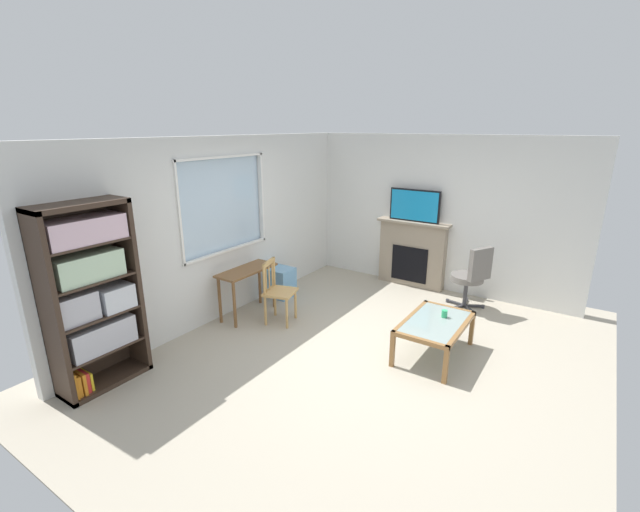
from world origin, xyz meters
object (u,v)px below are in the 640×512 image
(bookshelf, at_px, (91,292))
(plastic_drawer_unit, at_px, (281,282))
(coffee_table, at_px, (435,326))
(sippy_cup, at_px, (444,314))
(tv, at_px, (415,205))
(wooden_chair, at_px, (278,291))
(office_chair, at_px, (472,275))
(fireplace, at_px, (412,253))
(desk_under_window, at_px, (247,278))

(bookshelf, relative_size, plastic_drawer_unit, 4.13)
(plastic_drawer_unit, distance_m, coffee_table, 2.76)
(bookshelf, height_order, plastic_drawer_unit, bookshelf)
(plastic_drawer_unit, xyz_separation_m, sippy_cup, (-0.27, -2.77, 0.26))
(tv, xyz_separation_m, sippy_cup, (-1.92, -1.21, -0.91))
(wooden_chair, bearing_deg, plastic_drawer_unit, 36.86)
(plastic_drawer_unit, relative_size, coffee_table, 0.44)
(wooden_chair, distance_m, plastic_drawer_unit, 0.97)
(wooden_chair, height_order, office_chair, office_chair)
(office_chair, relative_size, coffee_table, 0.92)
(coffee_table, relative_size, sippy_cup, 12.06)
(plastic_drawer_unit, height_order, coffee_table, plastic_drawer_unit)
(bookshelf, height_order, coffee_table, bookshelf)
(bookshelf, xyz_separation_m, fireplace, (4.66, -1.62, -0.48))
(office_chair, xyz_separation_m, sippy_cup, (-1.45, -0.06, -0.06))
(tv, bearing_deg, coffee_table, -150.96)
(desk_under_window, relative_size, wooden_chair, 1.04)
(fireplace, bearing_deg, bookshelf, 160.82)
(desk_under_window, bearing_deg, wooden_chair, -82.82)
(bookshelf, bearing_deg, tv, -19.25)
(plastic_drawer_unit, height_order, sippy_cup, sippy_cup)
(coffee_table, xyz_separation_m, sippy_cup, (0.17, -0.05, 0.11))
(bookshelf, relative_size, desk_under_window, 2.11)
(wooden_chair, height_order, sippy_cup, wooden_chair)
(desk_under_window, height_order, plastic_drawer_unit, desk_under_window)
(bookshelf, distance_m, fireplace, 4.95)
(plastic_drawer_unit, distance_m, sippy_cup, 2.80)
(desk_under_window, distance_m, office_chair, 3.33)
(plastic_drawer_unit, height_order, fireplace, fireplace)
(wooden_chair, xyz_separation_m, plastic_drawer_unit, (0.75, 0.57, -0.22))
(tv, distance_m, sippy_cup, 2.45)
(office_chair, relative_size, sippy_cup, 11.11)
(plastic_drawer_unit, bearing_deg, coffee_table, -99.09)
(desk_under_window, relative_size, sippy_cup, 10.43)
(coffee_table, height_order, sippy_cup, sippy_cup)
(bookshelf, relative_size, office_chair, 1.98)
(plastic_drawer_unit, bearing_deg, sippy_cup, -95.57)
(fireplace, bearing_deg, wooden_chair, 157.64)
(wooden_chair, height_order, plastic_drawer_unit, wooden_chair)
(bookshelf, bearing_deg, coffee_table, -47.49)
(office_chair, bearing_deg, tv, 67.43)
(fireplace, bearing_deg, desk_under_window, 148.72)
(coffee_table, bearing_deg, bookshelf, 132.51)
(wooden_chair, bearing_deg, bookshelf, 164.42)
(wooden_chair, distance_m, office_chair, 2.89)
(sippy_cup, bearing_deg, tv, 32.17)
(office_chair, bearing_deg, desk_under_window, 126.88)
(plastic_drawer_unit, bearing_deg, desk_under_window, -176.51)
(fireplace, bearing_deg, plastic_drawer_unit, 136.92)
(wooden_chair, xyz_separation_m, tv, (2.41, -1.00, 0.95))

